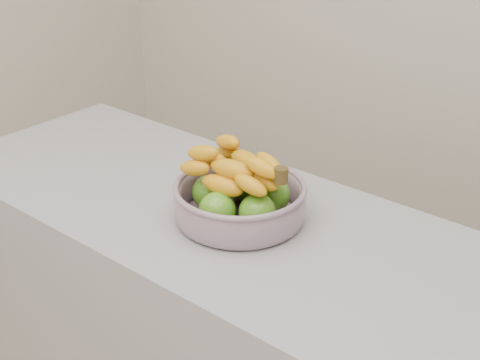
% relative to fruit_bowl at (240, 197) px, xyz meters
% --- Properties ---
extents(fruit_bowl, '(0.30, 0.30, 0.17)m').
position_rel_fruit_bowl_xyz_m(fruit_bowl, '(0.00, 0.00, 0.00)').
color(fruit_bowl, '#A2B1C3').
rests_on(fruit_bowl, counter).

